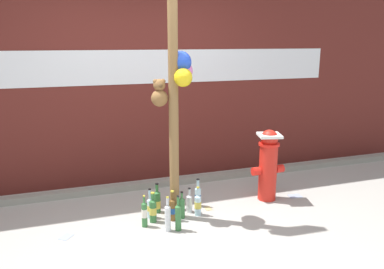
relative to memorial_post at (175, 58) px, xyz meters
The scene contains 20 objects.
ground_plane 1.77m from the memorial_post, 106.75° to the right, with size 14.00×14.00×0.00m, color #9E9B93.
building_wall 1.34m from the memorial_post, 96.60° to the left, with size 10.00×0.21×3.82m.
curb_strip 1.89m from the memorial_post, 99.51° to the left, with size 8.00×0.12×0.08m, color gray.
memorial_post is the anchor object (origin of this frame).
fire_hydrant 1.70m from the memorial_post, ahead, with size 0.40×0.31×0.86m.
bottle_0 1.56m from the memorial_post, 127.06° to the right, with size 0.07×0.07×0.33m.
bottle_1 1.56m from the memorial_post, 62.68° to the right, with size 0.06×0.06×0.30m.
bottle_2 1.57m from the memorial_post, 75.62° to the left, with size 0.07×0.07×0.30m.
bottle_3 1.59m from the memorial_post, behind, with size 0.07×0.07×0.33m.
bottle_4 1.58m from the memorial_post, 120.37° to the right, with size 0.06×0.06×0.37m.
bottle_5 1.58m from the memorial_post, 14.40° to the right, with size 0.07×0.07×0.33m.
bottle_6 1.59m from the memorial_post, 15.27° to the left, with size 0.07×0.07×0.28m.
bottle_7 1.60m from the memorial_post, 160.00° to the right, with size 0.06×0.06×0.34m.
bottle_8 1.58m from the memorial_post, 139.12° to the left, with size 0.08×0.08×0.34m.
bottle_9 1.60m from the memorial_post, 27.62° to the left, with size 0.07×0.07×0.33m.
bottle_10 1.57m from the memorial_post, 103.12° to the right, with size 0.06×0.06×0.37m.
bottle_11 1.58m from the memorial_post, 167.02° to the right, with size 0.08×0.08×0.33m.
litter_0 2.04m from the memorial_post, behind, with size 0.13×0.10×0.01m, color #8C99B2.
litter_1 1.73m from the memorial_post, ahead, with size 0.11×0.07×0.01m, color tan.
litter_2 2.28m from the memorial_post, ahead, with size 0.16×0.12×0.01m, color #8C99B2.
Camera 1 is at (-0.92, -3.22, 1.86)m, focal length 36.04 mm.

